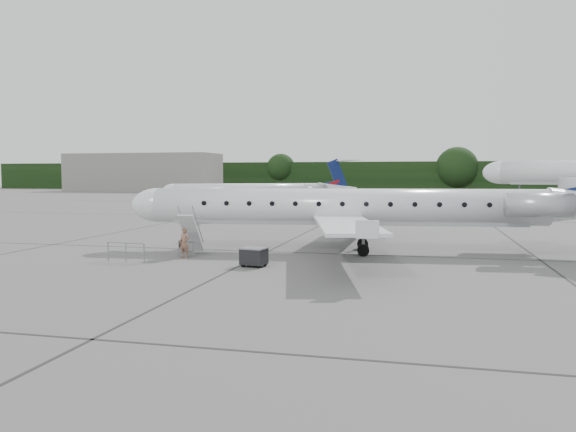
% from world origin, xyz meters
% --- Properties ---
extents(ground, '(320.00, 320.00, 0.00)m').
position_xyz_m(ground, '(0.00, 0.00, 0.00)').
color(ground, slate).
rests_on(ground, ground).
extents(treeline, '(260.00, 4.00, 8.00)m').
position_xyz_m(treeline, '(0.00, 130.00, 4.00)').
color(treeline, black).
rests_on(treeline, ground).
extents(terminal_building, '(40.00, 14.00, 10.00)m').
position_xyz_m(terminal_building, '(-70.00, 110.00, 5.00)').
color(terminal_building, slate).
rests_on(terminal_building, ground).
extents(main_regional_jet, '(30.59, 23.57, 7.30)m').
position_xyz_m(main_regional_jet, '(-1.69, 4.62, 3.65)').
color(main_regional_jet, silver).
rests_on(main_regional_jet, ground).
extents(airstair, '(1.08, 2.17, 2.29)m').
position_xyz_m(airstair, '(-9.90, 1.57, 1.14)').
color(airstair, silver).
rests_on(airstair, ground).
extents(passenger, '(0.63, 0.45, 1.62)m').
position_xyz_m(passenger, '(-9.76, 0.38, 0.81)').
color(passenger, brown).
rests_on(passenger, ground).
extents(safety_railing, '(2.19, 0.36, 1.00)m').
position_xyz_m(safety_railing, '(-12.04, -1.74, 0.50)').
color(safety_railing, gray).
rests_on(safety_railing, ground).
extents(baggage_cart, '(1.29, 1.12, 0.99)m').
position_xyz_m(baggage_cart, '(-5.31, -1.51, 0.50)').
color(baggage_cart, black).
rests_on(baggage_cart, ground).
extents(bg_regional_left, '(30.34, 27.16, 6.55)m').
position_xyz_m(bg_regional_left, '(-19.97, 44.25, 3.28)').
color(bg_regional_left, silver).
rests_on(bg_regional_left, ground).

